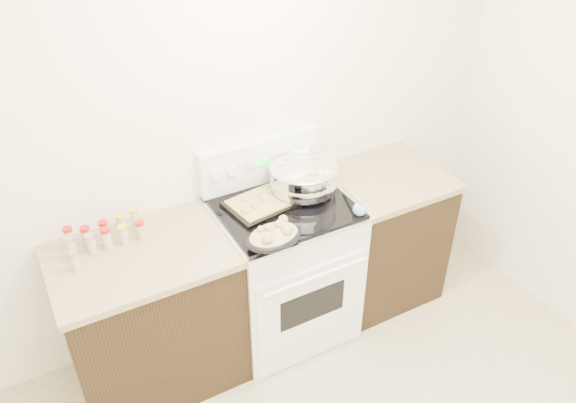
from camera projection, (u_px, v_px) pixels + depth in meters
room_shell at (413, 267)px, 1.58m from camera, size 4.10×3.60×2.75m
counter_left at (152, 316)px, 3.12m from camera, size 0.93×0.67×0.92m
counter_right at (379, 234)px, 3.75m from camera, size 0.73×0.67×0.92m
kitchen_range at (284, 266)px, 3.43m from camera, size 0.78×0.73×1.22m
mixing_bowl at (304, 179)px, 3.24m from camera, size 0.43×0.43×0.24m
roasting_pan at (274, 236)px, 2.86m from camera, size 0.34×0.25×0.11m
baking_sheet at (265, 202)px, 3.18m from camera, size 0.46×0.36×0.06m
wooden_spoon at (288, 200)px, 3.20m from camera, size 0.14×0.25×0.04m
blue_ladle at (359, 207)px, 3.10m from camera, size 0.10×0.27×0.10m
spice_jars at (103, 236)px, 2.88m from camera, size 0.40×0.24×0.13m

